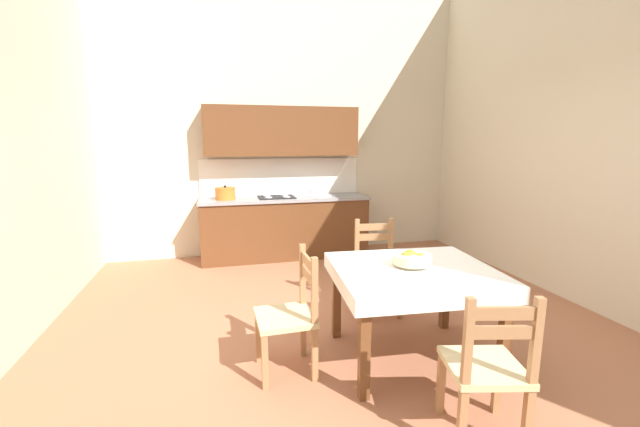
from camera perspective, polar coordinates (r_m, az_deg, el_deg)
ground_plane at (r=3.56m, az=4.43°, el=-19.40°), size 5.87×6.80×0.10m
wall_back at (r=6.17m, az=-4.96°, el=13.32°), size 5.87×0.12×4.06m
wall_right at (r=4.72m, az=38.38°, el=12.01°), size 0.12×6.80×4.06m
kitchen_cabinetry at (r=5.88m, az=-5.21°, el=1.98°), size 2.45×0.63×2.20m
dining_table at (r=3.22m, az=13.21°, el=-9.75°), size 1.29×1.16×0.75m
dining_chair_camera_side at (r=2.60m, az=22.89°, el=-19.90°), size 0.51×0.51×0.93m
dining_chair_kitchen_side at (r=4.09m, az=8.17°, el=-7.85°), size 0.47×0.47×0.93m
dining_chair_tv_side at (r=3.05m, az=-4.28°, el=-14.38°), size 0.43×0.43×0.93m
fruit_bowl at (r=3.19m, az=13.05°, el=-6.36°), size 0.30×0.30×0.12m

